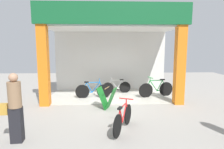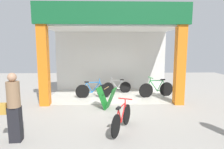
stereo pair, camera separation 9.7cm
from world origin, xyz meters
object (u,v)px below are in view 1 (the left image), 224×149
bicycle_inside_0 (93,91)px  pedestrian_0 (15,107)px  bicycle_inside_1 (156,89)px  sandwich_board_sign (107,98)px  bicycle_inside_2 (117,87)px  bicycle_parked_0 (123,119)px

bicycle_inside_0 → pedestrian_0: pedestrian_0 is taller
bicycle_inside_1 → pedestrian_0: bearing=-137.9°
bicycle_inside_0 → sandwich_board_sign: bicycle_inside_0 is taller
bicycle_inside_1 → bicycle_inside_0: bearing=-177.9°
bicycle_inside_2 → pedestrian_0: pedestrian_0 is taller
bicycle_inside_1 → sandwich_board_sign: bearing=-144.8°
bicycle_inside_0 → bicycle_inside_1: bicycle_inside_1 is taller
bicycle_inside_1 → pedestrian_0: 6.23m
bicycle_parked_0 → bicycle_inside_2: bearing=88.7°
bicycle_inside_1 → sandwich_board_sign: bicycle_inside_1 is taller
bicycle_inside_2 → bicycle_parked_0: (-0.10, -4.37, 0.02)m
bicycle_parked_0 → pedestrian_0: bearing=-168.2°
bicycle_inside_2 → sandwich_board_sign: (-0.52, -2.42, 0.09)m
bicycle_inside_2 → bicycle_inside_0: bearing=-142.6°
bicycle_inside_0 → bicycle_parked_0: size_ratio=1.12×
bicycle_parked_0 → pedestrian_0: (-2.70, -0.56, 0.54)m
bicycle_inside_0 → bicycle_inside_1: (2.96, 0.11, 0.03)m
bicycle_inside_1 → bicycle_inside_2: bicycle_inside_1 is taller
bicycle_inside_1 → bicycle_parked_0: 4.08m
bicycle_inside_0 → bicycle_inside_2: bicycle_inside_0 is taller
bicycle_inside_2 → bicycle_parked_0: size_ratio=1.01×
bicycle_parked_0 → sandwich_board_sign: size_ratio=1.74×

